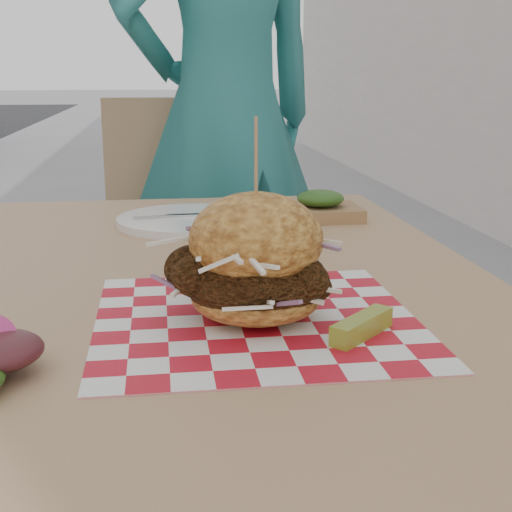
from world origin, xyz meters
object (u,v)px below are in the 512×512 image
object	(u,v)px
patio_table	(203,324)
patio_chair	(183,240)
sandwich	(256,265)
diner	(225,116)

from	to	relation	value
patio_table	patio_chair	size ratio (longest dim) A/B	1.26
patio_chair	sandwich	size ratio (longest dim) A/B	4.21
diner	patio_chair	xyz separation A→B (m)	(-0.13, -0.05, -0.35)
sandwich	patio_chair	bearing A→B (deg)	91.84
diner	sandwich	bearing A→B (deg)	62.08
diner	sandwich	xyz separation A→B (m)	(-0.09, -1.30, -0.09)
patio_table	diner	bearing A→B (deg)	82.70
diner	sandwich	size ratio (longest dim) A/B	7.98
patio_table	sandwich	distance (m)	0.26
patio_table	sandwich	size ratio (longest dim) A/B	5.32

